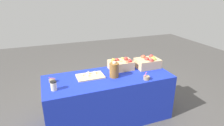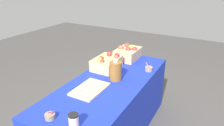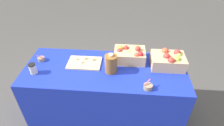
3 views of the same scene
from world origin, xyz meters
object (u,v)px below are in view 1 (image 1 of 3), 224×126
object	(u,v)px
coffee_cup	(54,86)
sample_bowl_mid	(52,81)
sample_bowl_near	(146,78)
cider_jug	(114,70)
apple_crate_left	(148,62)
cutting_board_front	(90,76)
apple_crate_middle	(121,64)

from	to	relation	value
coffee_cup	sample_bowl_mid	bearing A→B (deg)	91.88
sample_bowl_near	sample_bowl_mid	world-z (taller)	sample_bowl_near
sample_bowl_mid	cider_jug	bearing A→B (deg)	-9.20
apple_crate_left	sample_bowl_near	size ratio (longest dim) A/B	3.86
sample_bowl_near	cutting_board_front	bearing A→B (deg)	152.99
apple_crate_left	coffee_cup	size ratio (longest dim) A/B	3.08
cider_jug	coffee_cup	distance (m)	0.87
cutting_board_front	apple_crate_left	bearing A→B (deg)	1.62
apple_crate_middle	apple_crate_left	bearing A→B (deg)	-10.48
apple_crate_middle	sample_bowl_near	size ratio (longest dim) A/B	3.77
apple_crate_left	sample_bowl_mid	size ratio (longest dim) A/B	4.18
cutting_board_front	cider_jug	world-z (taller)	cider_jug
cutting_board_front	sample_bowl_mid	size ratio (longest dim) A/B	4.37
cutting_board_front	coffee_cup	bearing A→B (deg)	-157.13
cider_jug	coffee_cup	xyz separation A→B (m)	(-0.87, -0.10, -0.05)
sample_bowl_near	cider_jug	xyz separation A→B (m)	(-0.40, 0.25, 0.08)
sample_bowl_near	coffee_cup	xyz separation A→B (m)	(-1.27, 0.15, 0.03)
cider_jug	sample_bowl_mid	bearing A→B (deg)	170.80
apple_crate_middle	sample_bowl_near	xyz separation A→B (m)	(0.19, -0.49, -0.05)
cutting_board_front	cider_jug	bearing A→B (deg)	-20.62
cider_jug	coffee_cup	world-z (taller)	cider_jug
apple_crate_middle	coffee_cup	xyz separation A→B (m)	(-1.08, -0.34, -0.02)
apple_crate_left	apple_crate_middle	distance (m)	0.46
cutting_board_front	sample_bowl_near	world-z (taller)	sample_bowl_near
apple_crate_middle	coffee_cup	bearing A→B (deg)	-162.61
sample_bowl_near	apple_crate_left	bearing A→B (deg)	57.15
apple_crate_middle	cutting_board_front	world-z (taller)	apple_crate_middle
apple_crate_left	cider_jug	distance (m)	0.68
apple_crate_left	cutting_board_front	world-z (taller)	apple_crate_left
sample_bowl_mid	coffee_cup	bearing A→B (deg)	-88.12
apple_crate_left	apple_crate_middle	world-z (taller)	apple_crate_middle
apple_crate_middle	cider_jug	bearing A→B (deg)	-131.55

